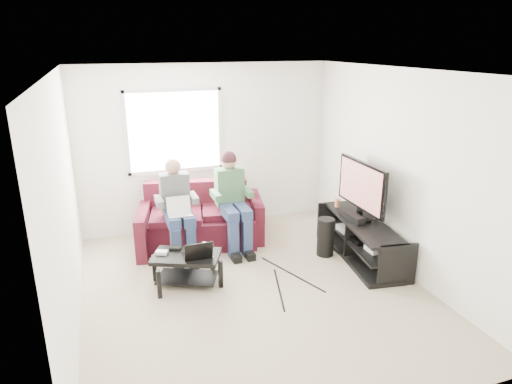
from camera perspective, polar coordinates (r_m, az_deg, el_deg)
floor at (r=5.72m, az=-0.33°, el=-12.08°), size 4.50×4.50×0.00m
ceiling at (r=4.95m, az=-0.39°, el=14.88°), size 4.50×4.50×0.00m
wall_back at (r=7.28m, az=-6.14°, el=5.51°), size 4.50×0.00×4.50m
wall_front at (r=3.31m, az=12.63°, el=-10.91°), size 4.50×0.00×4.50m
wall_left at (r=4.95m, az=-22.82°, el=-1.96°), size 0.00×4.50×4.50m
wall_right at (r=6.11m, az=17.68°, el=2.28°), size 0.00×4.50×4.50m
window at (r=7.11m, az=-10.14°, el=7.50°), size 1.48×0.04×1.28m
sofa at (r=6.92m, az=-6.86°, el=-3.66°), size 2.05×1.19×0.88m
person_left at (r=6.40m, az=-9.83°, el=-1.58°), size 0.40×0.71×1.36m
person_right at (r=6.56m, az=-3.00°, el=-0.26°), size 0.40×0.71×1.41m
laptop_silver at (r=6.22m, az=-9.51°, el=-2.31°), size 0.38×0.33×0.24m
coffee_table at (r=5.77m, az=-8.67°, el=-8.71°), size 0.94×0.78×0.40m
laptop_black at (r=5.62m, az=-7.42°, el=-6.83°), size 0.41×0.37×0.24m
controller_a at (r=5.78m, az=-11.70°, el=-7.40°), size 0.17×0.14×0.04m
controller_b at (r=5.86m, az=-10.04°, el=-6.95°), size 0.16×0.14×0.04m
controller_c at (r=5.90m, az=-6.13°, el=-6.59°), size 0.17×0.15×0.04m
tv_stand at (r=6.54m, az=13.04°, el=-6.08°), size 0.73×1.75×0.56m
tv at (r=6.35m, az=13.03°, el=0.61°), size 0.12×1.10×0.81m
soundbar at (r=6.42m, az=11.89°, el=-2.98°), size 0.12×0.50×0.10m
drink_cup at (r=6.88m, az=10.15°, el=-1.34°), size 0.08×0.08×0.12m
console_white at (r=6.21m, az=15.04°, el=-6.84°), size 0.30×0.22×0.06m
console_grey at (r=6.74m, az=11.75°, el=-4.45°), size 0.34×0.26×0.08m
console_black at (r=6.47m, az=13.32°, el=-5.60°), size 0.38×0.30×0.07m
subwoofer at (r=6.54m, az=8.70°, el=-5.58°), size 0.24×0.24×0.54m
keyboard_floor at (r=6.66m, az=11.25°, el=-7.74°), size 0.18×0.50×0.03m
end_table at (r=7.42m, az=-1.63°, el=-2.35°), size 0.36×0.36×0.63m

